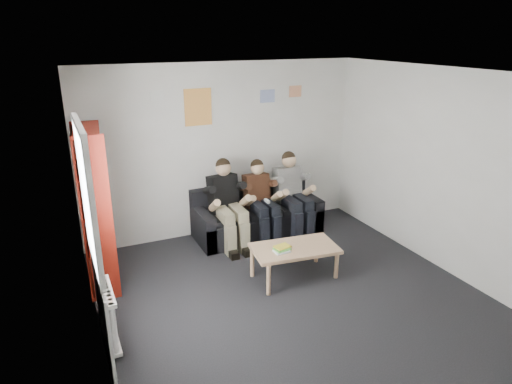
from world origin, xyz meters
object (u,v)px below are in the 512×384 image
(person_left, at_px, (228,205))
(person_middle, at_px, (262,201))
(coffee_table, at_px, (295,251))
(sofa, at_px, (257,217))
(person_right, at_px, (293,195))
(bookshelf, at_px, (96,209))

(person_left, bearing_deg, person_middle, -8.21)
(coffee_table, bearing_deg, sofa, 84.87)
(person_right, bearing_deg, person_middle, 179.15)
(bookshelf, relative_size, person_right, 1.56)
(bookshelf, height_order, person_right, bookshelf)
(sofa, relative_size, person_right, 1.52)
(person_left, relative_size, person_middle, 1.06)
(person_left, relative_size, person_right, 1.01)
(sofa, bearing_deg, person_middle, -90.00)
(sofa, xyz_separation_m, bookshelf, (-2.46, -0.56, 0.75))
(sofa, distance_m, bookshelf, 2.63)
(person_right, bearing_deg, sofa, 160.41)
(sofa, height_order, person_middle, person_middle)
(coffee_table, bearing_deg, person_middle, 84.13)
(coffee_table, distance_m, person_middle, 1.33)
(bookshelf, distance_m, person_middle, 2.52)
(sofa, xyz_separation_m, person_right, (0.56, -0.19, 0.36))
(person_left, height_order, person_right, person_left)
(sofa, distance_m, person_middle, 0.39)
(sofa, xyz_separation_m, person_left, (-0.56, -0.19, 0.37))
(person_middle, xyz_separation_m, person_right, (0.56, -0.00, 0.02))
(person_left, bearing_deg, coffee_table, -80.55)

